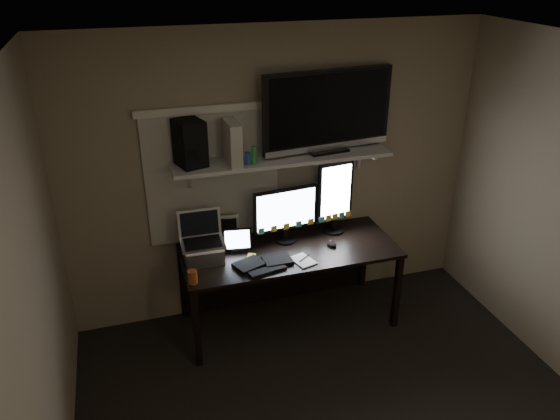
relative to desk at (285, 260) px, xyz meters
name	(u,v)px	position (x,y,z in m)	size (l,w,h in m)	color
ceiling	(385,67)	(0.00, -1.55, 1.95)	(3.60, 3.60, 0.00)	silver
back_wall	(277,175)	(0.00, 0.25, 0.70)	(3.60, 3.60, 0.00)	#82715D
left_wall	(27,350)	(-1.80, -1.55, 0.70)	(3.60, 3.60, 0.00)	#82715D
window_blinds	(213,178)	(-0.55, 0.24, 0.75)	(1.10, 0.02, 1.10)	beige
desk	(285,260)	(0.00, 0.00, 0.00)	(1.80, 0.75, 0.73)	black
wall_shelf	(283,158)	(0.00, 0.08, 0.91)	(1.80, 0.35, 0.03)	#B9B8B3
monitor_landscape	(286,215)	(0.01, 0.03, 0.43)	(0.57, 0.06, 0.50)	black
monitor_portrait	(335,197)	(0.47, 0.07, 0.51)	(0.33, 0.06, 0.66)	black
keyboard	(263,262)	(-0.27, -0.29, 0.19)	(0.47, 0.18, 0.03)	black
mouse	(332,244)	(0.36, -0.18, 0.19)	(0.06, 0.10, 0.04)	black
notepad	(303,261)	(0.04, -0.34, 0.18)	(0.14, 0.20, 0.01)	silver
tablet	(237,240)	(-0.43, -0.03, 0.28)	(0.24, 0.10, 0.21)	black
file_sorter	(225,229)	(-0.48, 0.16, 0.30)	(0.19, 0.09, 0.25)	black
laptop	(203,239)	(-0.72, -0.10, 0.37)	(0.35, 0.28, 0.39)	silver
cup	(193,277)	(-0.85, -0.40, 0.23)	(0.07, 0.07, 0.11)	#93401A
sticky_notes	(263,259)	(-0.25, -0.21, 0.18)	(0.28, 0.21, 0.00)	yellow
tv	(328,111)	(0.39, 0.11, 1.26)	(1.12, 0.20, 0.67)	black
game_console	(233,143)	(-0.41, 0.06, 1.09)	(0.09, 0.28, 0.33)	beige
speaker	(190,143)	(-0.74, 0.10, 1.11)	(0.20, 0.24, 0.36)	black
bottles	(248,156)	(-0.31, -0.01, 1.00)	(0.22, 0.05, 0.14)	#A50F0C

